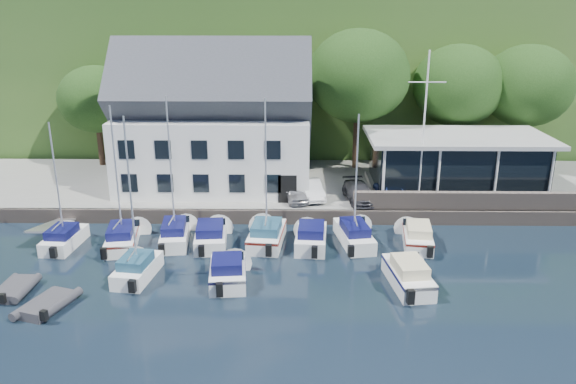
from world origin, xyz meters
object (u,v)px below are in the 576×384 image
object	(u,v)px
dinghy_1	(47,303)
dinghy_0	(15,287)
boat_r1_4	(266,173)
boat_r1_3	(211,233)
boat_r1_5	(311,235)
boat_r2_2	(228,269)
car_blue	(392,192)
boat_r1_7	(417,234)
boat_r1_0	(57,183)
flagpole	(424,129)
car_dgrey	(359,192)
club_pavilion	(455,162)
car_silver	(295,192)
boat_r2_1	(132,205)
boat_r2_4	(408,272)
harbor_building	(215,130)
boat_r1_2	(171,176)
boat_r1_1	(117,180)
car_white	(311,189)

from	to	relation	value
dinghy_1	dinghy_0	bearing A→B (deg)	164.06
boat_r1_4	boat_r1_3	bearing A→B (deg)	-172.71
boat_r1_5	boat_r2_2	distance (m)	6.65
car_blue	dinghy_1	bearing A→B (deg)	-154.36
boat_r1_7	boat_r1_0	bearing A→B (deg)	-171.28
flagpole	boat_r1_5	size ratio (longest dim) A/B	1.88
car_dgrey	dinghy_0	distance (m)	22.42
club_pavilion	car_silver	distance (m)	12.45
boat_r2_1	dinghy_1	xyz separation A→B (m)	(-3.51, -3.45, -3.87)
boat_r1_7	boat_r2_4	distance (m)	5.68
car_blue	dinghy_1	world-z (taller)	car_blue
harbor_building	boat_r2_2	distance (m)	14.99
club_pavilion	boat_r1_3	bearing A→B (deg)	-153.82
car_silver	boat_r1_2	bearing A→B (deg)	-159.65
car_dgrey	boat_r2_4	bearing A→B (deg)	-89.75
boat_r1_3	boat_r1_5	size ratio (longest dim) A/B	1.07
boat_r1_5	boat_r1_1	bearing A→B (deg)	-175.65
club_pavilion	car_silver	size ratio (longest dim) A/B	3.78
car_dgrey	dinghy_0	size ratio (longest dim) A/B	1.51
car_silver	boat_r2_4	world-z (taller)	car_silver
boat_r2_2	dinghy_0	bearing A→B (deg)	-178.62
harbor_building	boat_r1_1	size ratio (longest dim) A/B	1.70
car_silver	boat_r1_5	bearing A→B (deg)	-93.69
flagpole	boat_r1_3	distance (m)	15.95
boat_r1_0	dinghy_0	size ratio (longest dim) A/B	2.92
boat_r2_2	dinghy_0	size ratio (longest dim) A/B	1.77
boat_r1_5	boat_r2_2	bearing A→B (deg)	-129.24
car_dgrey	boat_r1_7	distance (m)	6.29
boat_r1_4	boat_r2_2	distance (m)	6.70
car_blue	boat_r1_3	bearing A→B (deg)	-165.20
boat_r2_1	dinghy_0	distance (m)	7.28
boat_r2_1	car_silver	bearing A→B (deg)	57.42
dinghy_1	boat_r1_7	bearing A→B (deg)	40.74
car_silver	boat_r1_1	size ratio (longest dim) A/B	0.41
car_white	car_blue	size ratio (longest dim) A/B	1.13
harbor_building	car_silver	xyz separation A→B (m)	(6.00, -3.48, -3.76)
car_dgrey	boat_r1_0	bearing A→B (deg)	-169.75
boat_r1_2	boat_r1_3	xyz separation A→B (m)	(2.30, -0.36, -3.58)
boat_r1_2	boat_r1_7	xyz separation A→B (m)	(15.13, -0.26, -3.58)
car_dgrey	boat_r1_7	xyz separation A→B (m)	(3.11, -5.39, -0.91)
boat_r1_7	boat_r2_1	distance (m)	17.20
dinghy_1	car_white	bearing A→B (deg)	65.13
dinghy_0	boat_r1_5	bearing A→B (deg)	22.86
boat_r1_2	boat_r2_2	size ratio (longest dim) A/B	1.71
boat_r2_1	boat_r1_7	bearing A→B (deg)	23.90
harbor_building	boat_r1_7	world-z (taller)	harbor_building
boat_r1_3	boat_r1_0	bearing A→B (deg)	177.84
boat_r1_0	boat_r2_4	world-z (taller)	boat_r1_0
boat_r1_4	dinghy_0	world-z (taller)	boat_r1_4
boat_r2_4	car_dgrey	bearing A→B (deg)	90.54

